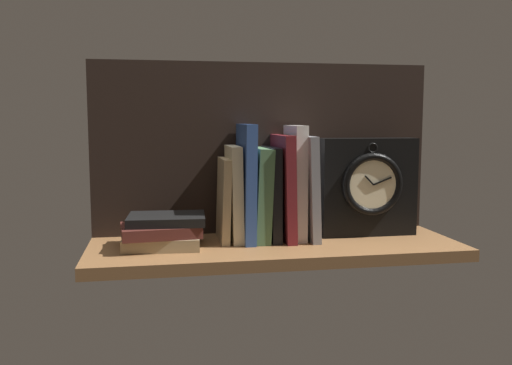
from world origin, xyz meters
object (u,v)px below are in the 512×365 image
(book_gray_chess, at_px, (306,187))
(framed_clock, at_px, (368,186))
(book_maroon_dawkins, at_px, (283,187))
(book_stack_side, at_px, (163,231))
(book_cream_twain, at_px, (234,193))
(book_black_skeptic, at_px, (273,193))
(book_white_catcher, at_px, (295,182))
(book_tan_shortstories, at_px, (224,200))
(book_green_romantic, at_px, (260,194))
(book_blue_modern, at_px, (246,183))

(book_gray_chess, height_order, framed_clock, book_gray_chess)
(framed_clock, bearing_deg, book_maroon_dawkins, 179.75)
(book_maroon_dawkins, bearing_deg, book_stack_side, -171.24)
(book_maroon_dawkins, bearing_deg, book_cream_twain, 180.00)
(book_black_skeptic, distance_m, book_stack_side, 0.26)
(book_cream_twain, relative_size, book_stack_side, 1.16)
(book_maroon_dawkins, height_order, book_gray_chess, book_maroon_dawkins)
(book_white_catcher, distance_m, book_stack_side, 0.31)
(book_tan_shortstories, bearing_deg, book_gray_chess, 0.00)
(book_black_skeptic, bearing_deg, book_tan_shortstories, 180.00)
(book_gray_chess, bearing_deg, book_green_romantic, 180.00)
(book_white_catcher, bearing_deg, book_tan_shortstories, 180.00)
(book_blue_modern, relative_size, book_gray_chess, 1.12)
(book_tan_shortstories, height_order, framed_clock, framed_clock)
(book_green_romantic, height_order, book_maroon_dawkins, book_maroon_dawkins)
(book_tan_shortstories, xyz_separation_m, book_gray_chess, (0.19, 0.00, 0.02))
(book_maroon_dawkins, bearing_deg, framed_clock, -0.25)
(book_cream_twain, relative_size, framed_clock, 0.93)
(book_stack_side, bearing_deg, book_cream_twain, 14.76)
(book_tan_shortstories, relative_size, book_cream_twain, 0.87)
(book_gray_chess, bearing_deg, book_cream_twain, 180.00)
(book_green_romantic, distance_m, book_black_skeptic, 0.03)
(book_green_romantic, distance_m, book_stack_side, 0.23)
(book_tan_shortstories, relative_size, book_white_catcher, 0.72)
(book_gray_chess, bearing_deg, book_stack_side, -172.67)
(book_green_romantic, xyz_separation_m, book_maroon_dawkins, (0.05, 0.00, 0.01))
(book_green_romantic, xyz_separation_m, book_stack_side, (-0.22, -0.04, -0.07))
(book_blue_modern, bearing_deg, book_maroon_dawkins, 0.00)
(framed_clock, xyz_separation_m, book_stack_side, (-0.47, -0.04, -0.08))
(book_green_romantic, height_order, book_black_skeptic, same)
(book_blue_modern, height_order, book_gray_chess, book_blue_modern)
(book_cream_twain, xyz_separation_m, book_white_catcher, (0.14, 0.00, 0.02))
(book_cream_twain, distance_m, framed_clock, 0.31)
(book_cream_twain, height_order, book_green_romantic, book_cream_twain)
(book_tan_shortstories, relative_size, book_black_skeptic, 0.88)
(book_green_romantic, bearing_deg, framed_clock, -0.20)
(book_tan_shortstories, distance_m, book_black_skeptic, 0.11)
(book_white_catcher, height_order, book_gray_chess, book_white_catcher)
(book_maroon_dawkins, relative_size, book_gray_chess, 1.01)
(book_cream_twain, bearing_deg, book_green_romantic, 0.00)
(book_blue_modern, distance_m, framed_clock, 0.29)
(book_green_romantic, bearing_deg, book_maroon_dawkins, 0.00)
(book_blue_modern, bearing_deg, book_black_skeptic, 0.00)
(book_blue_modern, xyz_separation_m, book_white_catcher, (0.11, 0.00, -0.00))
(book_tan_shortstories, xyz_separation_m, book_black_skeptic, (0.11, 0.00, 0.01))
(book_blue_modern, height_order, book_stack_side, book_blue_modern)
(book_gray_chess, bearing_deg, book_tan_shortstories, 180.00)
(book_tan_shortstories, xyz_separation_m, book_blue_modern, (0.05, 0.00, 0.04))
(book_green_romantic, bearing_deg, book_gray_chess, 0.00)
(book_cream_twain, xyz_separation_m, book_gray_chess, (0.17, 0.00, 0.01))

